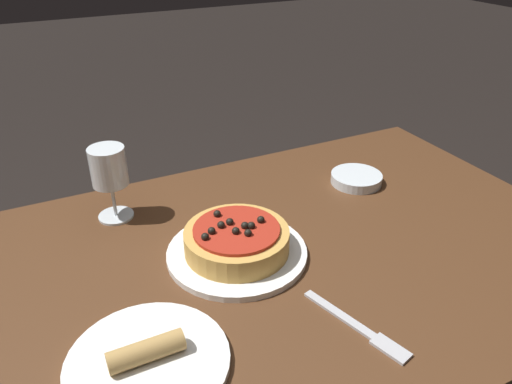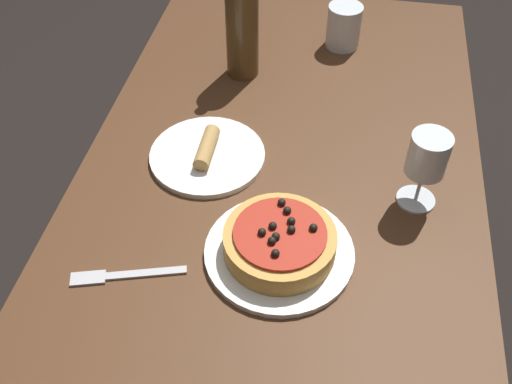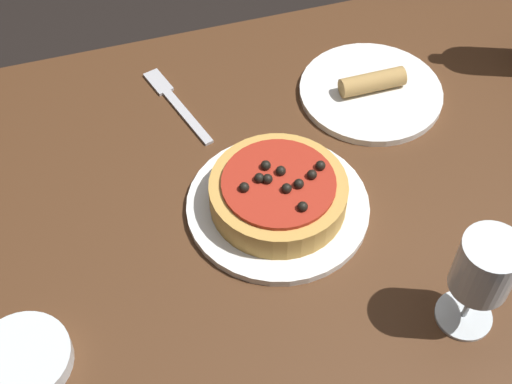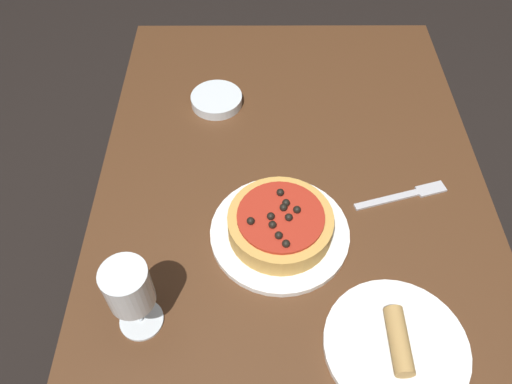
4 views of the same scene
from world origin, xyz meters
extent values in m
cube|color=#4C2D19|center=(0.00, 0.00, 0.76)|extent=(1.59, 0.78, 0.03)
cylinder|color=#4C2D19|center=(0.74, 0.33, 0.37)|extent=(0.06, 0.06, 0.74)
cylinder|color=white|center=(0.12, 0.03, 0.78)|extent=(0.26, 0.26, 0.01)
cylinder|color=gold|center=(0.12, 0.03, 0.81)|extent=(0.19, 0.19, 0.04)
cylinder|color=#A82819|center=(0.12, 0.03, 0.83)|extent=(0.16, 0.16, 0.01)
sphere|color=black|center=(0.14, 0.02, 0.84)|extent=(0.01, 0.01, 0.01)
sphere|color=black|center=(0.10, 0.04, 0.84)|extent=(0.01, 0.01, 0.01)
sphere|color=black|center=(0.11, 0.05, 0.84)|extent=(0.01, 0.01, 0.01)
sphere|color=black|center=(0.06, 0.02, 0.84)|extent=(0.01, 0.01, 0.01)
sphere|color=black|center=(0.17, 0.03, 0.84)|extent=(0.01, 0.01, 0.01)
sphere|color=black|center=(0.13, 0.02, 0.84)|extent=(0.01, 0.01, 0.01)
sphere|color=black|center=(0.11, 0.02, 0.84)|extent=(0.01, 0.01, 0.01)
sphere|color=black|center=(0.07, 0.03, 0.84)|extent=(0.01, 0.01, 0.01)
sphere|color=black|center=(0.10, 0.08, 0.84)|extent=(0.01, 0.01, 0.01)
sphere|color=black|center=(0.13, 0.00, 0.84)|extent=(0.01, 0.01, 0.01)
cylinder|color=silver|center=(-0.05, 0.26, 0.78)|extent=(0.07, 0.07, 0.00)
cylinder|color=silver|center=(-0.05, 0.26, 0.81)|extent=(0.01, 0.01, 0.07)
cylinder|color=silver|center=(-0.05, 0.26, 0.89)|extent=(0.07, 0.07, 0.08)
cylinder|color=silver|center=(0.48, 0.16, 0.78)|extent=(0.12, 0.12, 0.02)
cube|color=#B7B7BC|center=(0.20, -0.18, 0.78)|extent=(0.05, 0.13, 0.00)
cube|color=#B7B7BC|center=(0.22, -0.27, 0.78)|extent=(0.04, 0.06, 0.00)
cylinder|color=white|center=(-0.10, -0.15, 0.78)|extent=(0.23, 0.23, 0.01)
cylinder|color=#B2894C|center=(-0.10, -0.15, 0.80)|extent=(0.11, 0.03, 0.03)
camera|label=1|loc=(-0.18, -0.65, 1.32)|focal=35.00mm
camera|label=2|loc=(0.75, 0.10, 1.59)|focal=42.00mm
camera|label=3|loc=(0.33, 0.60, 1.57)|focal=50.00mm
camera|label=4|loc=(-0.40, 0.07, 1.54)|focal=35.00mm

